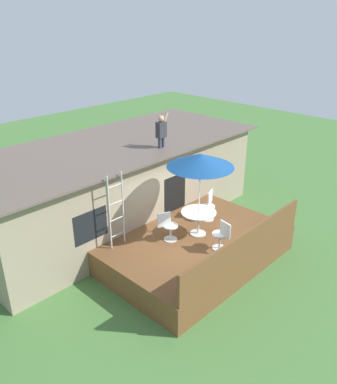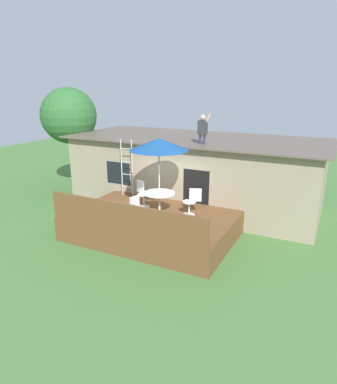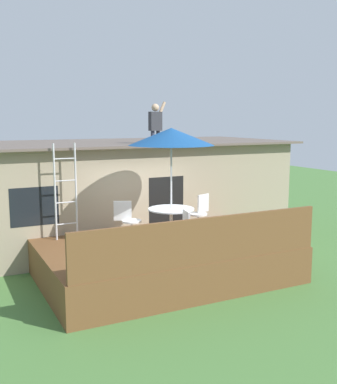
% 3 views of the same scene
% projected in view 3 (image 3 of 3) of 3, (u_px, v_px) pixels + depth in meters
% --- Properties ---
extents(ground_plane, '(40.00, 40.00, 0.00)m').
position_uv_depth(ground_plane, '(163.00, 276.00, 10.47)').
color(ground_plane, '#477538').
extents(house, '(10.50, 4.50, 2.89)m').
position_uv_depth(house, '(109.00, 191.00, 13.43)').
color(house, gray).
rests_on(house, ground).
extents(deck, '(5.37, 3.68, 0.80)m').
position_uv_depth(deck, '(163.00, 259.00, 10.41)').
color(deck, brown).
rests_on(deck, ground).
extents(deck_railing, '(5.27, 0.08, 0.90)m').
position_uv_depth(deck_railing, '(205.00, 241.00, 8.70)').
color(deck_railing, brown).
rests_on(deck_railing, deck).
extents(patio_table, '(1.04, 1.04, 0.74)m').
position_uv_depth(patio_table, '(171.00, 215.00, 10.37)').
color(patio_table, silver).
rests_on(patio_table, deck).
extents(patio_umbrella, '(1.90, 1.90, 2.54)m').
position_uv_depth(patio_umbrella, '(171.00, 137.00, 10.10)').
color(patio_umbrella, silver).
rests_on(patio_umbrella, deck).
extents(step_ladder, '(0.52, 0.04, 2.20)m').
position_uv_depth(step_ladder, '(66.00, 192.00, 10.47)').
color(step_ladder, silver).
rests_on(step_ladder, deck).
extents(person_figure, '(0.47, 0.20, 1.11)m').
position_uv_depth(person_figure, '(156.00, 121.00, 12.23)').
color(person_figure, '#33384C').
rests_on(person_figure, house).
extents(patio_chair_left, '(0.59, 0.44, 0.92)m').
position_uv_depth(patio_chair_left, '(128.00, 221.00, 10.35)').
color(patio_chair_left, silver).
rests_on(patio_chair_left, deck).
extents(patio_chair_right, '(0.60, 0.44, 0.92)m').
position_uv_depth(patio_chair_right, '(200.00, 214.00, 11.18)').
color(patio_chair_right, silver).
rests_on(patio_chair_right, deck).
extents(patio_chair_near, '(0.44, 0.62, 0.92)m').
position_uv_depth(patio_chair_near, '(184.00, 232.00, 9.40)').
color(patio_chair_near, silver).
rests_on(patio_chair_near, deck).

